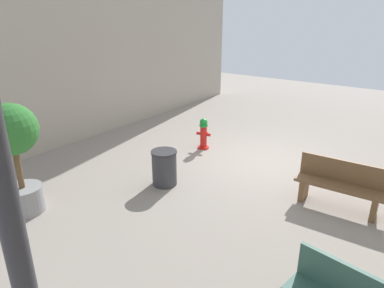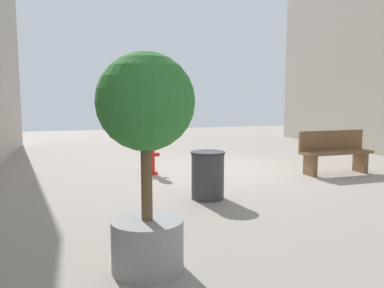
# 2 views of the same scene
# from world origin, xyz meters

# --- Properties ---
(ground_plane) EXTENTS (23.40, 23.40, 0.00)m
(ground_plane) POSITION_xyz_m (0.00, 0.00, 0.00)
(ground_plane) COLOR gray
(fire_hydrant) EXTENTS (0.42, 0.39, 0.88)m
(fire_hydrant) POSITION_xyz_m (1.74, 0.08, 0.44)
(fire_hydrant) COLOR red
(fire_hydrant) RESTS_ON ground_plane
(bench_near) EXTENTS (1.66, 0.49, 0.95)m
(bench_near) POSITION_xyz_m (-2.20, 1.14, 0.49)
(bench_near) COLOR brown
(bench_near) RESTS_ON ground_plane
(planter_tree) EXTENTS (0.94, 0.94, 2.15)m
(planter_tree) POSITION_xyz_m (2.64, 4.88, 1.33)
(planter_tree) COLOR gray
(planter_tree) RESTS_ON ground_plane
(trash_bin) EXTENTS (0.57, 0.57, 0.80)m
(trash_bin) POSITION_xyz_m (1.20, 2.43, 0.40)
(trash_bin) COLOR #38383D
(trash_bin) RESTS_ON ground_plane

